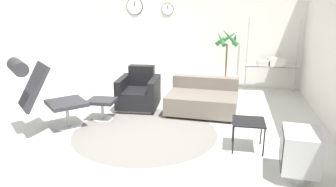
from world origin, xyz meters
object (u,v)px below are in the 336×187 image
at_px(crt_television, 300,153).
at_px(potted_plant, 226,68).
at_px(ottoman, 102,105).
at_px(side_table, 249,124).
at_px(shelf_unit, 272,63).
at_px(armchair_red, 139,93).
at_px(couch_low, 202,100).
at_px(lounge_chair, 41,88).

bearing_deg(crt_television, potted_plant, 19.66).
xyz_separation_m(ottoman, side_table, (2.44, -0.73, 0.11)).
xyz_separation_m(crt_television, shelf_unit, (0.09, 3.83, 0.32)).
relative_size(ottoman, side_table, 1.03).
bearing_deg(potted_plant, armchair_red, -139.31).
bearing_deg(side_table, armchair_red, 143.10).
bearing_deg(shelf_unit, couch_low, -129.45).
xyz_separation_m(lounge_chair, ottoman, (0.70, 0.69, -0.45)).
distance_m(lounge_chair, shelf_unit, 4.88).
height_order(ottoman, shelf_unit, shelf_unit).
height_order(couch_low, crt_television, couch_low).
bearing_deg(shelf_unit, potted_plant, -166.32).
height_order(crt_television, potted_plant, potted_plant).
distance_m(ottoman, side_table, 2.55).
bearing_deg(shelf_unit, ottoman, -142.13).
bearing_deg(potted_plant, side_table, -82.89).
bearing_deg(ottoman, couch_low, 22.61).
distance_m(armchair_red, couch_low, 1.23).
bearing_deg(ottoman, side_table, -16.73).
distance_m(couch_low, side_table, 1.63).
xyz_separation_m(armchair_red, potted_plant, (1.63, 1.40, 0.28)).
xyz_separation_m(ottoman, couch_low, (1.69, 0.70, -0.04)).
xyz_separation_m(side_table, potted_plant, (-0.36, 2.89, 0.19)).
xyz_separation_m(ottoman, crt_television, (3.00, -1.43, 0.06)).
xyz_separation_m(couch_low, crt_television, (1.31, -2.14, 0.10)).
bearing_deg(potted_plant, ottoman, -134.05).
xyz_separation_m(armchair_red, couch_low, (1.23, -0.05, -0.06)).
xyz_separation_m(couch_low, side_table, (0.75, -1.44, 0.15)).
bearing_deg(crt_television, ottoman, 69.82).
distance_m(lounge_chair, side_table, 3.16).
bearing_deg(armchair_red, lounge_chair, 48.83).
relative_size(couch_low, potted_plant, 0.89).
height_order(lounge_chair, ottoman, lounge_chair).
bearing_deg(potted_plant, lounge_chair, -134.38).
xyz_separation_m(side_table, shelf_unit, (0.64, 3.13, 0.28)).
bearing_deg(shelf_unit, side_table, -101.54).
relative_size(armchair_red, crt_television, 1.39).
relative_size(lounge_chair, side_table, 2.70).
height_order(ottoman, potted_plant, potted_plant).
distance_m(crt_television, potted_plant, 3.71).
relative_size(ottoman, armchair_red, 0.55).
bearing_deg(lounge_chair, potted_plant, 91.04).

